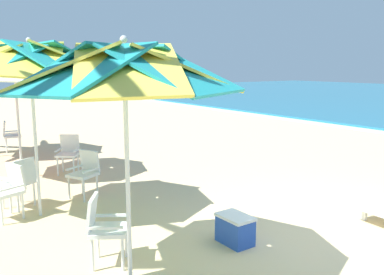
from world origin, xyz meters
The scene contains 11 objects.
ground_plane centered at (0.00, 0.00, 0.00)m, with size 80.00×80.00×0.00m, color beige.
beach_umbrella_0 centered at (-0.72, -2.89, 2.35)m, with size 2.51×2.51×2.70m.
plastic_chair_0 centered at (-1.21, -2.99, 0.50)m, with size 0.61×0.63×0.87m.
beach_umbrella_1 centered at (-3.36, -3.17, 2.46)m, with size 2.64×2.64×2.82m.
plastic_chair_1 centered at (-3.90, -3.33, 0.50)m, with size 0.62×0.60×0.87m.
plastic_chair_2 centered at (-3.50, -3.59, 0.50)m, with size 0.56×0.58×0.87m.
plastic_chair_3 centered at (-3.83, -2.22, 0.50)m, with size 0.59×0.61×0.87m.
beach_umbrella_2 centered at (-5.92, -2.86, 2.35)m, with size 2.49×2.49×2.75m.
plastic_chair_4 centered at (-5.68, -1.90, 0.50)m, with size 0.63×0.62×0.87m.
plastic_chair_5 centered at (-8.96, -2.46, 0.50)m, with size 0.51×0.53×0.87m.
cooler_box centered at (-0.73, -1.30, 0.20)m, with size 0.50×0.34×0.40m.
Camera 1 is at (3.19, -4.81, 2.40)m, focal length 38.08 mm.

